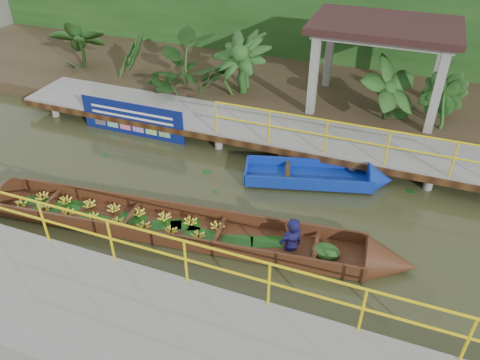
% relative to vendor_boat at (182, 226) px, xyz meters
% --- Properties ---
extents(ground, '(80.00, 80.00, 0.00)m').
position_rel_vendor_boat_xyz_m(ground, '(0.27, 1.19, -0.21)').
color(ground, '#2C2F17').
rests_on(ground, ground).
extents(land_strip, '(30.00, 8.00, 0.45)m').
position_rel_vendor_boat_xyz_m(land_strip, '(0.27, 8.69, 0.01)').
color(land_strip, '#332719').
rests_on(land_strip, ground).
extents(far_dock, '(16.00, 2.06, 1.66)m').
position_rel_vendor_boat_xyz_m(far_dock, '(0.29, 4.62, 0.26)').
color(far_dock, gray).
rests_on(far_dock, ground).
extents(near_dock, '(18.00, 2.40, 1.73)m').
position_rel_vendor_boat_xyz_m(near_dock, '(1.27, -3.01, 0.09)').
color(near_dock, gray).
rests_on(near_dock, ground).
extents(pavilion, '(4.40, 3.00, 3.00)m').
position_rel_vendor_boat_xyz_m(pavilion, '(3.27, 7.49, 2.60)').
color(pavilion, gray).
rests_on(pavilion, ground).
extents(foliage_backdrop, '(30.00, 0.80, 4.00)m').
position_rel_vendor_boat_xyz_m(foliage_backdrop, '(0.27, 11.19, 1.79)').
color(foliage_backdrop, '#183E14').
rests_on(foliage_backdrop, ground).
extents(vendor_boat, '(10.93, 2.25, 2.11)m').
position_rel_vendor_boat_xyz_m(vendor_boat, '(0.00, 0.00, 0.00)').
color(vendor_boat, '#3A1F0F').
rests_on(vendor_boat, ground).
extents(moored_blue_boat, '(4.04, 1.98, 0.93)m').
position_rel_vendor_boat_xyz_m(moored_blue_boat, '(3.13, 3.35, -0.05)').
color(moored_blue_boat, '#0D2A96').
rests_on(moored_blue_boat, ground).
extents(blue_banner, '(3.53, 0.04, 1.10)m').
position_rel_vendor_boat_xyz_m(blue_banner, '(-3.53, 3.67, 0.34)').
color(blue_banner, navy).
rests_on(blue_banner, ground).
extents(tropical_plants, '(14.50, 1.50, 1.88)m').
position_rel_vendor_boat_xyz_m(tropical_plants, '(-1.48, 6.49, 1.17)').
color(tropical_plants, '#183E14').
rests_on(tropical_plants, ground).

